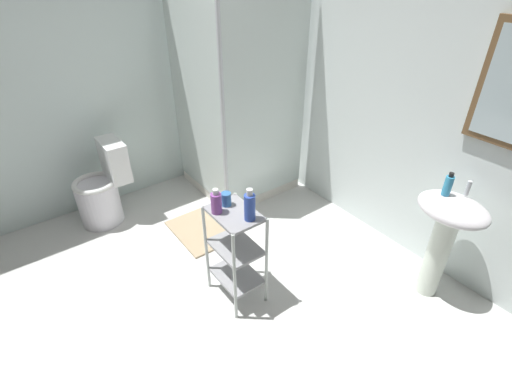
% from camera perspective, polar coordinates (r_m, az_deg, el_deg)
% --- Properties ---
extents(ground_plane, '(4.20, 4.20, 0.02)m').
position_cam_1_polar(ground_plane, '(2.80, -9.51, -18.17)').
color(ground_plane, silver).
extents(wall_back, '(4.20, 0.14, 2.50)m').
position_cam_1_polar(wall_back, '(3.14, 20.22, 14.39)').
color(wall_back, white).
rests_on(wall_back, ground_plane).
extents(wall_left, '(0.10, 4.20, 2.50)m').
position_cam_1_polar(wall_left, '(3.68, -25.83, 15.64)').
color(wall_left, white).
rests_on(wall_left, ground_plane).
extents(shower_stall, '(0.92, 0.92, 2.00)m').
position_cam_1_polar(shower_stall, '(3.80, -3.00, 6.51)').
color(shower_stall, white).
rests_on(shower_stall, ground_plane).
extents(pedestal_sink, '(0.46, 0.37, 0.81)m').
position_cam_1_polar(pedestal_sink, '(2.82, 26.98, -5.05)').
color(pedestal_sink, white).
rests_on(pedestal_sink, ground_plane).
extents(sink_faucet, '(0.03, 0.03, 0.10)m').
position_cam_1_polar(sink_faucet, '(2.78, 29.62, 0.54)').
color(sink_faucet, silver).
rests_on(sink_faucet, pedestal_sink).
extents(toilet, '(0.37, 0.49, 0.76)m').
position_cam_1_polar(toilet, '(3.67, -22.33, 0.23)').
color(toilet, white).
rests_on(toilet, ground_plane).
extents(storage_cart, '(0.38, 0.28, 0.74)m').
position_cam_1_polar(storage_cart, '(2.59, -3.14, -8.59)').
color(storage_cart, silver).
rests_on(storage_cart, ground_plane).
extents(hand_soap_bottle, '(0.05, 0.05, 0.16)m').
position_cam_1_polar(hand_soap_bottle, '(2.70, 27.24, 0.94)').
color(hand_soap_bottle, '#389ED1').
rests_on(hand_soap_bottle, pedestal_sink).
extents(shampoo_bottle_blue, '(0.07, 0.07, 0.22)m').
position_cam_1_polar(shampoo_bottle_blue, '(2.28, -0.96, -2.21)').
color(shampoo_bottle_blue, '#2E4DBA').
rests_on(shampoo_bottle_blue, storage_cart).
extents(conditioner_bottle_purple, '(0.07, 0.07, 0.17)m').
position_cam_1_polar(conditioner_bottle_purple, '(2.37, -6.08, -1.61)').
color(conditioner_bottle_purple, purple).
rests_on(conditioner_bottle_purple, storage_cart).
extents(rinse_cup, '(0.07, 0.07, 0.09)m').
position_cam_1_polar(rinse_cup, '(2.45, -4.57, -1.09)').
color(rinse_cup, '#3870B2').
rests_on(rinse_cup, storage_cart).
extents(bath_mat, '(0.60, 0.40, 0.02)m').
position_cam_1_polar(bath_mat, '(3.45, -8.68, -5.90)').
color(bath_mat, tan).
rests_on(bath_mat, ground_plane).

